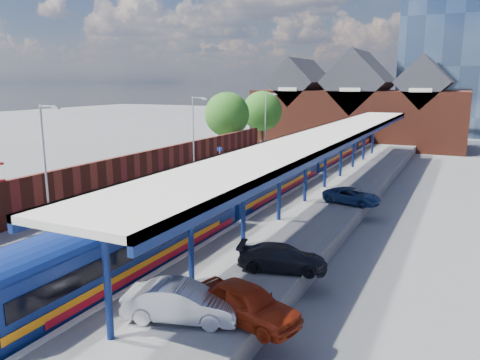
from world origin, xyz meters
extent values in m
plane|color=#5B5B5E|center=(0.00, 30.00, 0.00)|extent=(240.00, 240.00, 0.00)
cube|color=#473D33|center=(0.00, 20.00, 0.03)|extent=(6.00, 76.00, 0.06)
cube|color=slate|center=(-2.22, 20.00, 0.12)|extent=(0.07, 76.00, 0.14)
cube|color=slate|center=(-0.78, 20.00, 0.12)|extent=(0.07, 76.00, 0.14)
cube|color=slate|center=(0.78, 20.00, 0.12)|extent=(0.07, 76.00, 0.14)
cube|color=slate|center=(2.22, 20.00, 0.12)|extent=(0.07, 76.00, 0.14)
cube|color=#565659|center=(-5.50, 20.00, 0.50)|extent=(5.00, 76.00, 1.00)
cube|color=#565659|center=(6.00, 20.00, 0.50)|extent=(6.00, 76.00, 1.00)
cube|color=silver|center=(-3.15, 20.00, 1.02)|extent=(0.30, 76.00, 0.05)
cube|color=silver|center=(3.15, 20.00, 1.02)|extent=(0.30, 76.00, 0.05)
cube|color=yellow|center=(-3.75, 20.00, 1.01)|extent=(0.14, 76.00, 0.01)
cube|color=navy|center=(1.50, 3.23, 1.90)|extent=(2.84, 16.01, 2.50)
cube|color=navy|center=(1.50, 3.23, 3.15)|extent=(2.84, 16.01, 0.60)
cube|color=navy|center=(1.50, 19.83, 1.90)|extent=(2.84, 16.01, 2.50)
cube|color=navy|center=(1.50, 19.83, 3.15)|extent=(2.84, 16.01, 0.60)
cube|color=navy|center=(1.50, 36.43, 1.90)|extent=(2.84, 16.01, 2.50)
cube|color=navy|center=(1.50, 36.43, 3.15)|extent=(2.84, 16.01, 0.60)
cube|color=navy|center=(1.50, 53.03, 1.90)|extent=(2.84, 16.01, 2.50)
cube|color=navy|center=(1.50, 53.03, 3.15)|extent=(2.84, 16.01, 0.60)
cube|color=black|center=(0.08, 28.13, 2.35)|extent=(0.04, 60.54, 0.70)
cube|color=orange|center=(0.07, 28.13, 1.55)|extent=(0.03, 55.27, 0.30)
cube|color=#B60C1D|center=(0.06, 28.13, 1.30)|extent=(0.03, 55.27, 0.30)
cube|color=black|center=(1.50, -2.37, 0.30)|extent=(2.00, 2.40, 0.60)
cube|color=black|center=(1.50, 58.63, 0.30)|extent=(2.00, 2.40, 0.60)
cylinder|color=#0E1E53|center=(5.00, -2.00, 3.10)|extent=(0.24, 0.24, 4.20)
cylinder|color=#0E1E53|center=(5.00, 3.00, 3.10)|extent=(0.24, 0.24, 4.20)
cylinder|color=#0E1E53|center=(5.00, 8.00, 3.10)|extent=(0.24, 0.24, 4.20)
cylinder|color=#0E1E53|center=(5.00, 13.00, 3.10)|extent=(0.24, 0.24, 4.20)
cylinder|color=#0E1E53|center=(5.00, 18.00, 3.10)|extent=(0.24, 0.24, 4.20)
cylinder|color=#0E1E53|center=(5.00, 23.00, 3.10)|extent=(0.24, 0.24, 4.20)
cylinder|color=#0E1E53|center=(5.00, 28.00, 3.10)|extent=(0.24, 0.24, 4.20)
cylinder|color=#0E1E53|center=(5.00, 33.00, 3.10)|extent=(0.24, 0.24, 4.20)
cylinder|color=#0E1E53|center=(5.00, 38.00, 3.10)|extent=(0.24, 0.24, 4.20)
cylinder|color=#0E1E53|center=(5.00, 43.00, 3.10)|extent=(0.24, 0.24, 4.20)
cube|color=beige|center=(5.50, 22.00, 5.35)|extent=(4.50, 52.00, 0.25)
cube|color=#0E1E53|center=(3.35, 22.00, 5.20)|extent=(0.20, 52.00, 0.55)
cube|color=#0E1E53|center=(7.65, 22.00, 5.20)|extent=(0.20, 52.00, 0.55)
cylinder|color=#A5A8AA|center=(-6.50, 6.00, 4.50)|extent=(0.12, 0.12, 7.00)
cube|color=#A5A8AA|center=(-5.90, 6.00, 7.90)|extent=(1.20, 0.08, 0.08)
cube|color=#A5A8AA|center=(-5.30, 6.00, 7.80)|extent=(0.45, 0.18, 0.12)
cylinder|color=#A5A8AA|center=(-6.50, 22.00, 4.50)|extent=(0.12, 0.12, 7.00)
cube|color=#A5A8AA|center=(-5.90, 22.00, 7.90)|extent=(1.20, 0.08, 0.08)
cube|color=#A5A8AA|center=(-5.30, 22.00, 7.80)|extent=(0.45, 0.18, 0.12)
cylinder|color=#A5A8AA|center=(-6.50, 38.00, 4.50)|extent=(0.12, 0.12, 7.00)
cube|color=#A5A8AA|center=(-5.90, 38.00, 7.90)|extent=(1.20, 0.08, 0.08)
cube|color=#A5A8AA|center=(-5.30, 38.00, 7.80)|extent=(0.45, 0.18, 0.12)
cylinder|color=#A5A8AA|center=(-5.00, 24.00, 2.25)|extent=(0.08, 0.08, 2.50)
cube|color=#0C194C|center=(-5.00, 24.00, 3.30)|extent=(0.55, 0.06, 0.35)
cube|color=#592317|center=(-8.10, 14.00, 2.40)|extent=(0.35, 50.00, 2.80)
cube|color=#592317|center=(0.00, 58.00, 4.00)|extent=(30.00, 12.00, 8.00)
cube|color=#232328|center=(-9.00, 58.00, 9.20)|extent=(7.13, 12.00, 7.13)
cube|color=#232328|center=(0.00, 58.00, 9.20)|extent=(9.16, 12.00, 9.16)
cube|color=#232328|center=(9.00, 58.00, 9.20)|extent=(7.13, 12.00, 7.13)
cube|color=beige|center=(-9.00, 51.95, 8.20)|extent=(2.80, 0.15, 0.50)
cube|color=beige|center=(0.00, 51.95, 8.20)|extent=(2.80, 0.15, 0.50)
cube|color=beige|center=(9.00, 51.95, 8.20)|extent=(2.80, 0.15, 0.50)
cube|color=#445874|center=(10.00, 80.00, 20.00)|extent=(14.00, 14.00, 40.00)
cylinder|color=#382314|center=(-10.50, 36.00, 2.00)|extent=(0.44, 0.44, 4.00)
sphere|color=#224D14|center=(-10.50, 36.00, 5.50)|extent=(5.20, 5.20, 5.20)
sphere|color=#224D14|center=(-9.70, 35.50, 4.80)|extent=(3.20, 3.20, 3.20)
cylinder|color=#382314|center=(-9.50, 44.00, 2.00)|extent=(0.44, 0.44, 4.00)
sphere|color=#224D14|center=(-9.50, 44.00, 5.50)|extent=(5.20, 5.20, 5.20)
sphere|color=#224D14|center=(-8.70, 43.50, 4.80)|extent=(3.20, 3.20, 3.20)
imported|color=maroon|center=(8.50, 0.95, 1.69)|extent=(4.33, 2.59, 1.38)
imported|color=silver|center=(6.42, 0.06, 1.67)|extent=(4.30, 2.51, 1.34)
imported|color=black|center=(7.99, 5.78, 1.57)|extent=(4.22, 2.46, 1.15)
imported|color=navy|center=(8.13, 18.73, 1.54)|extent=(4.16, 2.50, 1.08)
camera|label=1|loc=(14.85, -12.60, 9.17)|focal=35.00mm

